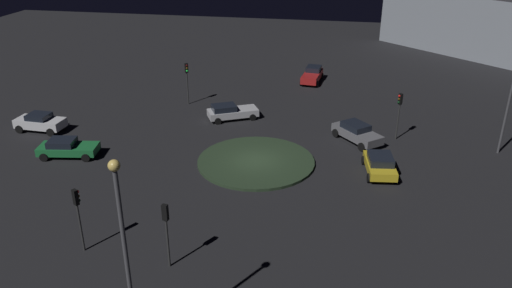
{
  "coord_description": "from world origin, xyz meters",
  "views": [
    {
      "loc": [
        -33.45,
        -6.35,
        17.16
      ],
      "look_at": [
        0.0,
        0.0,
        1.56
      ],
      "focal_mm": 35.37,
      "sensor_mm": 36.0,
      "label": 1
    }
  ],
  "objects_px": {
    "car_white": "(40,122)",
    "traffic_light_northeast": "(187,75)",
    "traffic_light_northwest": "(78,208)",
    "streetlamp_west": "(125,250)",
    "car_red": "(312,75)",
    "car_grey": "(357,132)",
    "car_yellow": "(380,164)",
    "traffic_light_west": "(166,223)",
    "car_silver": "(231,112)",
    "streetlamp_south": "(512,90)",
    "car_green": "(67,148)",
    "traffic_light_southeast": "(399,107)"
  },
  "relations": [
    {
      "from": "car_white",
      "to": "streetlamp_west",
      "type": "relative_size",
      "value": 0.45
    },
    {
      "from": "car_red",
      "to": "car_grey",
      "type": "xyz_separation_m",
      "value": [
        -15.64,
        -5.0,
        0.02
      ]
    },
    {
      "from": "car_silver",
      "to": "car_grey",
      "type": "distance_m",
      "value": 11.69
    },
    {
      "from": "traffic_light_northeast",
      "to": "traffic_light_northwest",
      "type": "bearing_deg",
      "value": -34.32
    },
    {
      "from": "car_yellow",
      "to": "car_red",
      "type": "bearing_deg",
      "value": -169.84
    },
    {
      "from": "traffic_light_northeast",
      "to": "traffic_light_northwest",
      "type": "distance_m",
      "value": 23.96
    },
    {
      "from": "car_red",
      "to": "traffic_light_southeast",
      "type": "relative_size",
      "value": 1.16
    },
    {
      "from": "car_yellow",
      "to": "traffic_light_northwest",
      "type": "height_order",
      "value": "traffic_light_northwest"
    },
    {
      "from": "car_yellow",
      "to": "car_grey",
      "type": "bearing_deg",
      "value": -170.21
    },
    {
      "from": "traffic_light_southeast",
      "to": "car_green",
      "type": "bearing_deg",
      "value": -13.59
    },
    {
      "from": "car_grey",
      "to": "traffic_light_northeast",
      "type": "distance_m",
      "value": 17.57
    },
    {
      "from": "car_silver",
      "to": "streetlamp_south",
      "type": "height_order",
      "value": "streetlamp_south"
    },
    {
      "from": "car_yellow",
      "to": "car_green",
      "type": "xyz_separation_m",
      "value": [
        -1.58,
        23.63,
        -0.04
      ]
    },
    {
      "from": "car_red",
      "to": "traffic_light_southeast",
      "type": "xyz_separation_m",
      "value": [
        -14.57,
        -8.22,
        2.06
      ]
    },
    {
      "from": "car_grey",
      "to": "streetlamp_west",
      "type": "bearing_deg",
      "value": -61.42
    },
    {
      "from": "car_red",
      "to": "traffic_light_west",
      "type": "xyz_separation_m",
      "value": [
        -33.95,
        4.64,
        1.93
      ]
    },
    {
      "from": "streetlamp_south",
      "to": "car_green",
      "type": "bearing_deg",
      "value": 101.77
    },
    {
      "from": "car_red",
      "to": "traffic_light_northwest",
      "type": "relative_size",
      "value": 1.19
    },
    {
      "from": "car_silver",
      "to": "traffic_light_northeast",
      "type": "distance_m",
      "value": 6.33
    },
    {
      "from": "car_yellow",
      "to": "streetlamp_south",
      "type": "relative_size",
      "value": 0.52
    },
    {
      "from": "car_green",
      "to": "traffic_light_southeast",
      "type": "distance_m",
      "value": 26.52
    },
    {
      "from": "car_yellow",
      "to": "car_red",
      "type": "height_order",
      "value": "car_red"
    },
    {
      "from": "car_grey",
      "to": "traffic_light_northwest",
      "type": "bearing_deg",
      "value": -81.17
    },
    {
      "from": "car_red",
      "to": "traffic_light_west",
      "type": "relative_size",
      "value": 1.22
    },
    {
      "from": "traffic_light_west",
      "to": "traffic_light_northeast",
      "type": "height_order",
      "value": "traffic_light_northeast"
    },
    {
      "from": "traffic_light_west",
      "to": "traffic_light_southeast",
      "type": "relative_size",
      "value": 0.95
    },
    {
      "from": "streetlamp_south",
      "to": "car_grey",
      "type": "bearing_deg",
      "value": 89.25
    },
    {
      "from": "car_yellow",
      "to": "traffic_light_northeast",
      "type": "distance_m",
      "value": 21.49
    },
    {
      "from": "car_white",
      "to": "car_green",
      "type": "bearing_deg",
      "value": -38.65
    },
    {
      "from": "car_white",
      "to": "traffic_light_northeast",
      "type": "bearing_deg",
      "value": 42.12
    },
    {
      "from": "traffic_light_northwest",
      "to": "streetlamp_west",
      "type": "height_order",
      "value": "streetlamp_west"
    },
    {
      "from": "streetlamp_south",
      "to": "traffic_light_west",
      "type": "bearing_deg",
      "value": 131.36
    },
    {
      "from": "traffic_light_southeast",
      "to": "streetlamp_south",
      "type": "bearing_deg",
      "value": 139.7
    },
    {
      "from": "traffic_light_northeast",
      "to": "traffic_light_northwest",
      "type": "height_order",
      "value": "traffic_light_northeast"
    },
    {
      "from": "car_silver",
      "to": "traffic_light_southeast",
      "type": "distance_m",
      "value": 14.81
    },
    {
      "from": "streetlamp_west",
      "to": "traffic_light_northeast",
      "type": "bearing_deg",
      "value": 13.9
    },
    {
      "from": "car_green",
      "to": "traffic_light_southeast",
      "type": "xyz_separation_m",
      "value": [
        8.08,
        -25.17,
        2.12
      ]
    },
    {
      "from": "car_white",
      "to": "streetlamp_south",
      "type": "xyz_separation_m",
      "value": [
        2.65,
        -37.85,
        4.4
      ]
    },
    {
      "from": "car_green",
      "to": "car_white",
      "type": "bearing_deg",
      "value": 129.95
    },
    {
      "from": "car_yellow",
      "to": "traffic_light_west",
      "type": "xyz_separation_m",
      "value": [
        -12.88,
        11.32,
        1.96
      ]
    },
    {
      "from": "traffic_light_southeast",
      "to": "traffic_light_northeast",
      "type": "distance_m",
      "value": 20.21
    },
    {
      "from": "traffic_light_northwest",
      "to": "traffic_light_west",
      "type": "bearing_deg",
      "value": -64.11
    },
    {
      "from": "traffic_light_southeast",
      "to": "traffic_light_northwest",
      "type": "bearing_deg",
      "value": 15.05
    },
    {
      "from": "car_grey",
      "to": "car_red",
      "type": "bearing_deg",
      "value": 156.17
    },
    {
      "from": "traffic_light_west",
      "to": "streetlamp_west",
      "type": "bearing_deg",
      "value": -162.64
    },
    {
      "from": "traffic_light_northeast",
      "to": "streetlamp_south",
      "type": "distance_m",
      "value": 28.14
    },
    {
      "from": "traffic_light_southeast",
      "to": "streetlamp_south",
      "type": "relative_size",
      "value": 0.51
    },
    {
      "from": "traffic_light_west",
      "to": "streetlamp_south",
      "type": "xyz_separation_m",
      "value": [
        18.16,
        -20.63,
        2.48
      ]
    },
    {
      "from": "car_green",
      "to": "traffic_light_southeast",
      "type": "bearing_deg",
      "value": 8.41
    },
    {
      "from": "traffic_light_west",
      "to": "traffic_light_southeast",
      "type": "distance_m",
      "value": 23.26
    }
  ]
}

